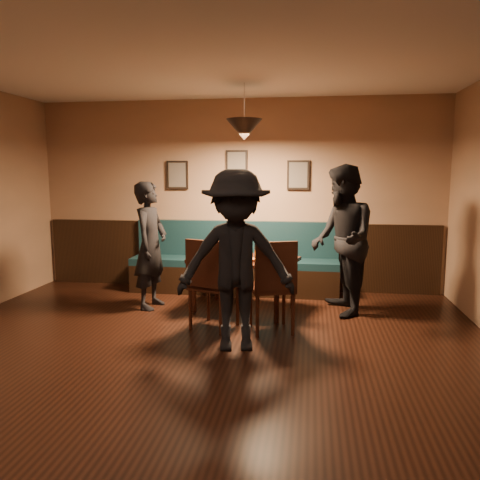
{
  "coord_description": "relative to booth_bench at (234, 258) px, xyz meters",
  "views": [
    {
      "loc": [
        1.09,
        -3.51,
        1.74
      ],
      "look_at": [
        0.27,
        1.96,
        0.95
      ],
      "focal_mm": 35.61,
      "sensor_mm": 36.0,
      "label": 1
    }
  ],
  "objects": [
    {
      "name": "picture_left",
      "position": [
        -0.9,
        0.27,
        1.2
      ],
      "size": [
        0.32,
        0.04,
        0.42
      ],
      "primitive_type": "cube",
      "color": "black",
      "rests_on": "wall_back"
    },
    {
      "name": "chair_near_left",
      "position": [
        0.04,
        -1.62,
        0.01
      ],
      "size": [
        0.57,
        0.57,
        1.02
      ],
      "primitive_type": null,
      "rotation": [
        0.0,
        0.0,
        -0.33
      ],
      "color": "black",
      "rests_on": "floor"
    },
    {
      "name": "napkin_b",
      "position": [
        -0.27,
        -1.19,
        0.18
      ],
      "size": [
        0.2,
        0.2,
        0.01
      ],
      "primitive_type": "cube",
      "rotation": [
        0.0,
        0.0,
        -0.24
      ],
      "color": "#1E7123",
      "rests_on": "dining_table"
    },
    {
      "name": "pizza_b",
      "position": [
        0.25,
        -1.1,
        0.19
      ],
      "size": [
        0.47,
        0.47,
        0.04
      ],
      "primitive_type": "cylinder",
      "rotation": [
        0.0,
        0.0,
        0.32
      ],
      "color": "#C67825",
      "rests_on": "dining_table"
    },
    {
      "name": "chair_near_right",
      "position": [
        0.68,
        -1.64,
        0.01
      ],
      "size": [
        0.57,
        0.57,
        1.03
      ],
      "primitive_type": null,
      "rotation": [
        0.0,
        0.0,
        0.31
      ],
      "color": "black",
      "rests_on": "floor"
    },
    {
      "name": "diner_front",
      "position": [
        0.38,
        -2.21,
        0.38
      ],
      "size": [
        1.24,
        0.85,
        1.77
      ],
      "primitive_type": "imported",
      "rotation": [
        0.0,
        0.0,
        0.18
      ],
      "color": "black",
      "rests_on": "floor"
    },
    {
      "name": "booth_bench",
      "position": [
        0.0,
        0.0,
        0.0
      ],
      "size": [
        3.0,
        0.6,
        1.0
      ],
      "primitive_type": null,
      "color": "#0F232D",
      "rests_on": "ground"
    },
    {
      "name": "wainscot",
      "position": [
        0.0,
        0.27,
        0.0
      ],
      "size": [
        5.88,
        0.06,
        1.0
      ],
      "primitive_type": "cube",
      "color": "black",
      "rests_on": "ground"
    },
    {
      "name": "napkin_a",
      "position": [
        -0.28,
        -0.66,
        0.17
      ],
      "size": [
        0.18,
        0.18,
        0.01
      ],
      "primitive_type": "cube",
      "rotation": [
        0.0,
        0.0,
        0.31
      ],
      "color": "#1B6527",
      "rests_on": "dining_table"
    },
    {
      "name": "pizza_c",
      "position": [
        0.72,
        -0.75,
        0.19
      ],
      "size": [
        0.41,
        0.41,
        0.04
      ],
      "primitive_type": "cylinder",
      "rotation": [
        0.0,
        0.0,
        0.17
      ],
      "color": "orange",
      "rests_on": "dining_table"
    },
    {
      "name": "cutlery_set",
      "position": [
        0.25,
        -1.27,
        0.17
      ],
      "size": [
        0.18,
        0.04,
        0.0
      ],
      "primitive_type": "cube",
      "rotation": [
        0.0,
        0.0,
        1.68
      ],
      "color": "silver",
      "rests_on": "dining_table"
    },
    {
      "name": "picture_center",
      "position": [
        0.0,
        0.27,
        1.35
      ],
      "size": [
        0.32,
        0.04,
        0.42
      ],
      "primitive_type": "cube",
      "color": "black",
      "rests_on": "wall_back"
    },
    {
      "name": "pizza_a",
      "position": [
        -0.09,
        -0.81,
        0.19
      ],
      "size": [
        0.36,
        0.36,
        0.04
      ],
      "primitive_type": "cylinder",
      "rotation": [
        0.0,
        0.0,
        -0.06
      ],
      "color": "#C08924",
      "rests_on": "dining_table"
    },
    {
      "name": "soda_glass",
      "position": [
        0.86,
        -1.22,
        0.25
      ],
      "size": [
        0.08,
        0.08,
        0.16
      ],
      "primitive_type": "cylinder",
      "rotation": [
        0.0,
        0.0,
        0.13
      ],
      "color": "black",
      "rests_on": "dining_table"
    },
    {
      "name": "wall_back",
      "position": [
        0.0,
        0.3,
        0.9
      ],
      "size": [
        6.0,
        0.0,
        6.0
      ],
      "primitive_type": "plane",
      "rotation": [
        1.57,
        0.0,
        0.0
      ],
      "color": "#8C704F",
      "rests_on": "ground"
    },
    {
      "name": "diner_left",
      "position": [
        -0.93,
        -0.93,
        0.31
      ],
      "size": [
        0.45,
        0.63,
        1.62
      ],
      "primitive_type": "imported",
      "rotation": [
        0.0,
        0.0,
        1.47
      ],
      "color": "black",
      "rests_on": "floor"
    },
    {
      "name": "floor",
      "position": [
        0.0,
        -3.2,
        -0.5
      ],
      "size": [
        7.0,
        7.0,
        0.0
      ],
      "primitive_type": "plane",
      "color": "black",
      "rests_on": "ground"
    },
    {
      "name": "picture_right",
      "position": [
        0.9,
        0.27,
        1.2
      ],
      "size": [
        0.32,
        0.04,
        0.42
      ],
      "primitive_type": "cube",
      "color": "black",
      "rests_on": "wall_back"
    },
    {
      "name": "ceiling",
      "position": [
        0.0,
        -3.2,
        2.3
      ],
      "size": [
        7.0,
        7.0,
        0.0
      ],
      "primitive_type": "plane",
      "rotation": [
        3.14,
        0.0,
        0.0
      ],
      "color": "silver",
      "rests_on": "ground"
    },
    {
      "name": "diner_right",
      "position": [
        1.47,
        -0.86,
        0.42
      ],
      "size": [
        0.85,
        1.01,
        1.84
      ],
      "primitive_type": "imported",
      "rotation": [
        0.0,
        0.0,
        -1.39
      ],
      "color": "black",
      "rests_on": "floor"
    },
    {
      "name": "dining_table",
      "position": [
        0.27,
        -0.89,
        -0.16
      ],
      "size": [
        1.42,
        1.1,
        0.67
      ],
      "primitive_type": "cube",
      "rotation": [
        0.0,
        0.0,
        -0.26
      ],
      "color": "black",
      "rests_on": "floor"
    },
    {
      "name": "pendant_lamp",
      "position": [
        0.27,
        -0.89,
        1.75
      ],
      "size": [
        0.44,
        0.44,
        0.25
      ],
      "primitive_type": "cone",
      "rotation": [
        3.14,
        0.0,
        0.0
      ],
      "color": "black",
      "rests_on": "ceiling"
    },
    {
      "name": "tabasco_bottle",
      "position": [
        0.84,
        -0.96,
        0.23
      ],
      "size": [
        0.04,
        0.04,
        0.12
      ],
      "primitive_type": "cylinder",
      "rotation": [
        0.0,
        0.0,
        0.39
      ],
      "color": "#AA0519",
      "rests_on": "dining_table"
    }
  ]
}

